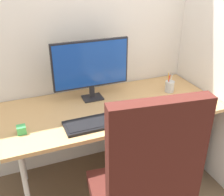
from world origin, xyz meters
The scene contains 11 objects.
ground_plane centered at (0.00, 0.00, 0.00)m, with size 8.00×8.00×0.00m, color brown.
wall_back centered at (0.00, 0.38, 1.40)m, with size 3.31×0.04×2.80m, color white.
desk centered at (0.00, 0.00, 0.66)m, with size 1.59×0.71×0.71m.
office_chair centered at (-0.12, -0.74, 0.60)m, with size 0.61×0.63×1.20m.
filing_cabinet centered at (0.49, 0.01, 0.27)m, with size 0.43×0.53×0.54m.
monitor centered at (-0.10, 0.17, 0.98)m, with size 0.59×0.12×0.46m.
keyboard centered at (-0.20, -0.20, 0.72)m, with size 0.41×0.18×0.02m.
mouse centered at (0.15, -0.22, 0.73)m, with size 0.05×0.10×0.03m, color slate.
pen_holder centered at (0.52, 0.05, 0.76)m, with size 0.07×0.07×0.17m.
notebook centered at (0.47, -0.21, 0.72)m, with size 0.11×0.22×0.02m, color beige.
desk_clamp_accessory centered at (-0.66, -0.13, 0.73)m, with size 0.05×0.05×0.05m, color #3FAD59.
Camera 1 is at (-0.65, -1.65, 1.67)m, focal length 43.29 mm.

